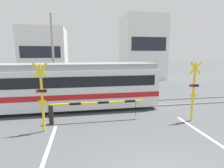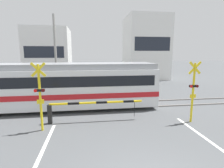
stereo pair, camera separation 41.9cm
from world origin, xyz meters
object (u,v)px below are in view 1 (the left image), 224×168
Objects in this scene: crossing_barrier_far at (129,86)px; crossing_signal_left at (42,94)px; crossing_barrier_near at (81,108)px; pedestrian at (89,80)px; crossing_signal_right at (194,89)px; commuter_train at (30,86)px.

crossing_signal_left is (-5.96, -6.57, 0.98)m from crossing_barrier_far.
pedestrian reaches higher than crossing_barrier_near.
crossing_signal_right is at bearing 0.00° from crossing_signal_left.
crossing_barrier_far is (4.23, 5.75, 0.00)m from crossing_barrier_near.
commuter_train is at bearing 159.01° from crossing_signal_right.
crossing_barrier_far is (7.44, 3.05, -0.79)m from commuter_train.
pedestrian is at bearing 75.04° from crossing_signal_left.
crossing_signal_right reaches higher than crossing_barrier_near.
crossing_signal_left reaches higher than pedestrian.
crossing_signal_left is 1.00× the size of crossing_signal_right.
crossing_barrier_near is 1.55× the size of crossing_signal_right.
crossing_signal_right is (9.17, -3.52, 0.19)m from commuter_train.
crossing_signal_right reaches higher than commuter_train.
crossing_signal_right is at bearing -62.56° from pedestrian.
crossing_barrier_far is at bearing 53.70° from crossing_barrier_near.
crossing_barrier_near is 9.01m from pedestrian.
commuter_train is 9.82m from crossing_signal_right.
pedestrian is at bearing 84.39° from crossing_barrier_near.
crossing_barrier_far is 4.64m from pedestrian.
commuter_train is at bearing 139.90° from crossing_barrier_near.
commuter_train is 3.82m from crossing_signal_left.
crossing_signal_left is at bearing 180.00° from crossing_signal_right.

